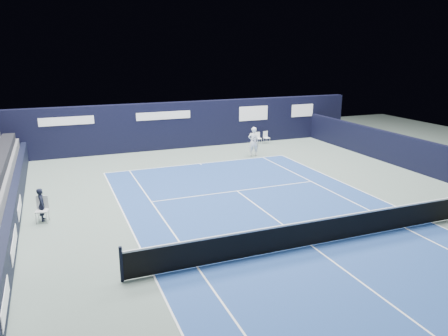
{
  "coord_description": "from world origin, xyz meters",
  "views": [
    {
      "loc": [
        -7.87,
        -11.62,
        6.53
      ],
      "look_at": [
        -0.79,
        6.07,
        1.3
      ],
      "focal_mm": 35.0,
      "sensor_mm": 36.0,
      "label": 1
    }
  ],
  "objects_px": {
    "folding_chair_back_a": "(258,137)",
    "folding_chair_back_b": "(266,137)",
    "line_judge_chair": "(42,207)",
    "tennis_player": "(253,141)",
    "tennis_net": "(312,232)"
  },
  "relations": [
    {
      "from": "folding_chair_back_a",
      "to": "folding_chair_back_b",
      "type": "xyz_separation_m",
      "value": [
        0.57,
        -0.13,
        0.03
      ]
    },
    {
      "from": "folding_chair_back_a",
      "to": "line_judge_chair",
      "type": "relative_size",
      "value": 0.8
    },
    {
      "from": "folding_chair_back_b",
      "to": "tennis_player",
      "type": "bearing_deg",
      "value": -136.41
    },
    {
      "from": "folding_chair_back_a",
      "to": "line_judge_chair",
      "type": "xyz_separation_m",
      "value": [
        -14.17,
        -9.92,
        0.12
      ]
    },
    {
      "from": "folding_chair_back_b",
      "to": "tennis_net",
      "type": "distance_m",
      "value": 16.76
    },
    {
      "from": "line_judge_chair",
      "to": "tennis_player",
      "type": "relative_size",
      "value": 0.56
    },
    {
      "from": "line_judge_chair",
      "to": "tennis_player",
      "type": "height_order",
      "value": "tennis_player"
    },
    {
      "from": "folding_chair_back_a",
      "to": "tennis_player",
      "type": "relative_size",
      "value": 0.44
    },
    {
      "from": "line_judge_chair",
      "to": "tennis_net",
      "type": "relative_size",
      "value": 0.08
    },
    {
      "from": "folding_chair_back_a",
      "to": "folding_chair_back_b",
      "type": "distance_m",
      "value": 0.58
    },
    {
      "from": "folding_chair_back_b",
      "to": "tennis_player",
      "type": "relative_size",
      "value": 0.47
    },
    {
      "from": "line_judge_chair",
      "to": "folding_chair_back_b",
      "type": "bearing_deg",
      "value": 46.31
    },
    {
      "from": "folding_chair_back_b",
      "to": "tennis_player",
      "type": "xyz_separation_m",
      "value": [
        -2.47,
        -3.07,
        0.43
      ]
    },
    {
      "from": "tennis_player",
      "to": "line_judge_chair",
      "type": "bearing_deg",
      "value": -151.27
    },
    {
      "from": "folding_chair_back_a",
      "to": "folding_chair_back_b",
      "type": "relative_size",
      "value": 0.95
    }
  ]
}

